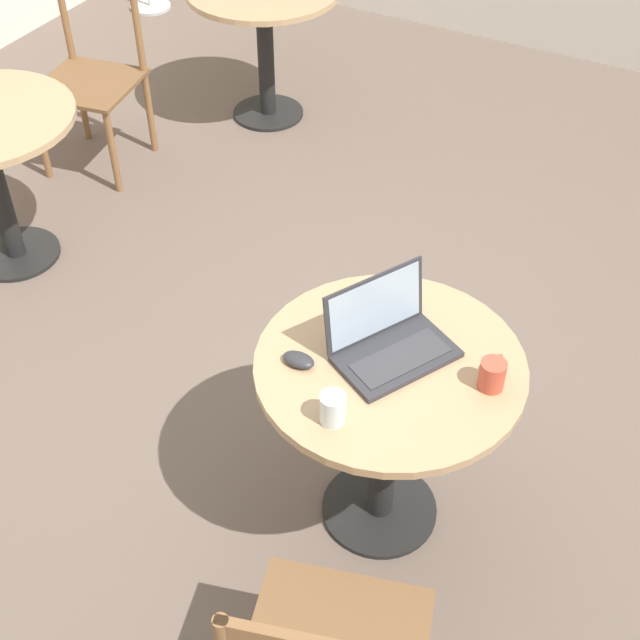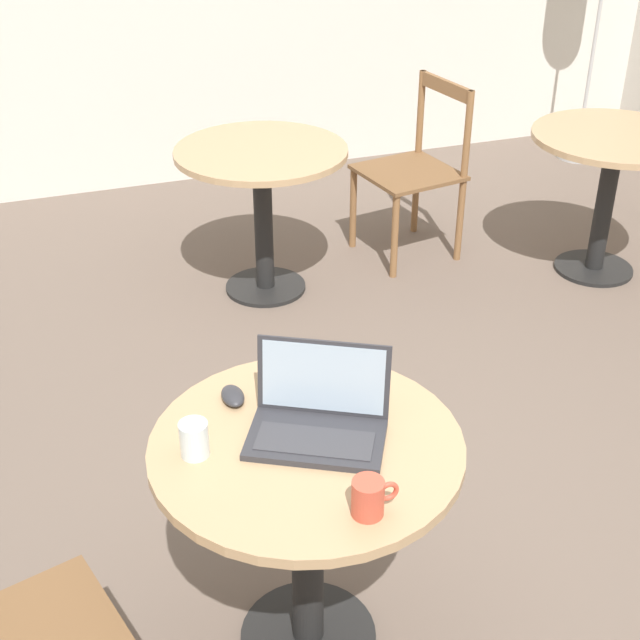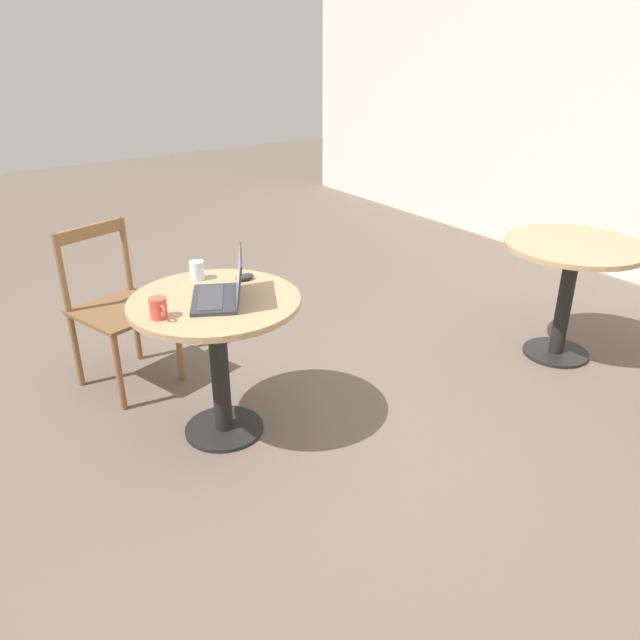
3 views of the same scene
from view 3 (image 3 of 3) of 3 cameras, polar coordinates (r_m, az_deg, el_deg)
The scene contains 8 objects.
ground_plane at distance 3.18m, azimuth 3.23°, elevation -11.23°, with size 16.00×16.00×0.00m, color #66564C.
cafe_table_near at distance 3.02m, azimuth -9.41°, elevation -0.98°, with size 0.81×0.81×0.74m.
cafe_table_far at distance 4.04m, azimuth 21.93°, elevation 4.28°, with size 0.81×0.81×0.74m.
chair_near_left at distance 3.67m, azimuth -18.02°, elevation 1.06°, with size 0.56×0.56×0.91m.
laptop at distance 2.91m, azimuth -8.89°, elevation 2.62°, with size 0.42×0.38×0.22m.
mouse at distance 3.15m, azimuth -6.92°, elevation 3.94°, with size 0.06×0.10×0.03m.
mug at distance 2.79m, azimuth -14.55°, elevation 1.05°, with size 0.11×0.08×0.09m.
drinking_glass at distance 3.19m, azimuth -11.20°, elevation 4.47°, with size 0.07×0.07×0.09m.
Camera 3 is at (1.97, -1.64, 1.88)m, focal length 35.00 mm.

